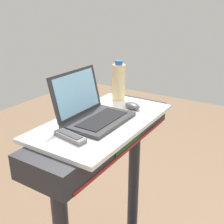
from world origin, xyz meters
TOP-DOWN VIEW (x-y plane):
  - desk_board at (0.00, 0.70)m, footprint 0.74×0.40m
  - laptop at (-0.03, 0.74)m, footprint 0.33×0.27m
  - computer_mouse at (0.21, 0.65)m, footprint 0.09×0.12m
  - water_bottle at (0.30, 0.79)m, footprint 0.08×0.08m
  - tv_remote at (-0.24, 0.70)m, footprint 0.07×0.17m

SIDE VIEW (x-z plane):
  - desk_board at x=0.00m, z-range 1.19..1.21m
  - tv_remote at x=-0.24m, z-range 1.20..1.23m
  - computer_mouse at x=0.21m, z-range 1.21..1.24m
  - laptop at x=-0.03m, z-range 1.14..1.37m
  - water_bottle at x=0.30m, z-range 1.20..1.42m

